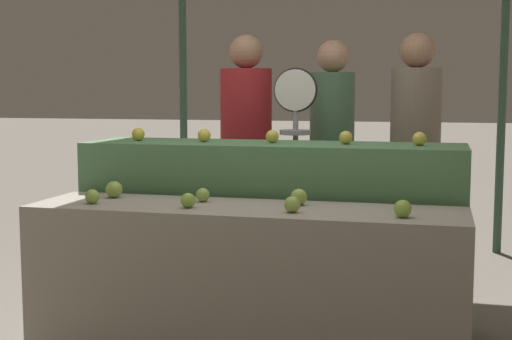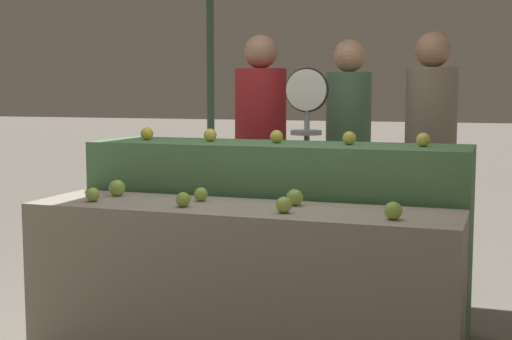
{
  "view_description": "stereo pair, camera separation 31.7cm",
  "coord_description": "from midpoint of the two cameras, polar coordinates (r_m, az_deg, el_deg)",
  "views": [
    {
      "loc": [
        0.92,
        -3.34,
        1.38
      ],
      "look_at": [
        -0.02,
        0.3,
        0.97
      ],
      "focal_mm": 50.0,
      "sensor_mm": 36.0,
      "label": 1
    },
    {
      "loc": [
        1.23,
        -3.25,
        1.38
      ],
      "look_at": [
        -0.02,
        0.3,
        0.97
      ],
      "focal_mm": 50.0,
      "sensor_mm": 36.0,
      "label": 2
    }
  ],
  "objects": [
    {
      "name": "apple_front_2",
      "position": [
        3.33,
        4.98,
        -2.81
      ],
      "size": [
        0.08,
        0.08,
        0.08
      ],
      "primitive_type": "sphere",
      "color": "#8EB247",
      "rests_on": "display_counter_front"
    },
    {
      "name": "display_counter_front",
      "position": [
        3.6,
        1.24,
        -9.39
      ],
      "size": [
        2.16,
        0.55,
        0.82
      ],
      "primitive_type": "cube",
      "color": "gray",
      "rests_on": "ground_plane"
    },
    {
      "name": "person_vendor_at_scale",
      "position": [
        4.96,
        2.2,
        2.19
      ],
      "size": [
        0.39,
        0.39,
        1.77
      ],
      "rotation": [
        0.0,
        0.0,
        3.24
      ],
      "color": "#2D2D38",
      "rests_on": "ground_plane"
    },
    {
      "name": "apple_back_1",
      "position": [
        4.17,
        -1.52,
        2.8
      ],
      "size": [
        0.08,
        0.08,
        0.08
      ],
      "primitive_type": "sphere",
      "color": "yellow",
      "rests_on": "display_counter_back"
    },
    {
      "name": "apple_front_1",
      "position": [
        3.5,
        -3.28,
        -2.39
      ],
      "size": [
        0.07,
        0.07,
        0.07
      ],
      "primitive_type": "sphere",
      "color": "#84AD3D",
      "rests_on": "display_counter_front"
    },
    {
      "name": "apple_front_3",
      "position": [
        3.24,
        13.7,
        -3.21
      ],
      "size": [
        0.08,
        0.08,
        0.08
      ],
      "primitive_type": "sphere",
      "color": "#84AD3D",
      "rests_on": "display_counter_front"
    },
    {
      "name": "apple_back_0",
      "position": [
        4.34,
        -6.65,
        2.9
      ],
      "size": [
        0.08,
        0.08,
        0.08
      ],
      "primitive_type": "sphere",
      "color": "gold",
      "rests_on": "display_counter_back"
    },
    {
      "name": "person_customer_right",
      "position": [
        5.12,
        9.16,
        2.22
      ],
      "size": [
        0.4,
        0.4,
        1.75
      ],
      "rotation": [
        0.0,
        0.0,
        3.45
      ],
      "color": "#2D2D38",
      "rests_on": "ground_plane"
    },
    {
      "name": "apple_front_0",
      "position": [
        3.73,
        -10.58,
        -1.96
      ],
      "size": [
        0.07,
        0.07,
        0.07
      ],
      "primitive_type": "sphere",
      "color": "#8EB247",
      "rests_on": "display_counter_front"
    },
    {
      "name": "produce_scale",
      "position": [
        4.61,
        6.03,
        2.98
      ],
      "size": [
        0.29,
        0.2,
        1.54
      ],
      "color": "#99999E",
      "rests_on": "ground_plane"
    },
    {
      "name": "display_counter_back",
      "position": [
        4.13,
        3.83,
        -5.42
      ],
      "size": [
        2.16,
        0.55,
        1.09
      ],
      "primitive_type": "cube",
      "color": "#4C7A4C",
      "rests_on": "ground_plane"
    },
    {
      "name": "apple_back_3",
      "position": [
        3.97,
        9.76,
        2.53
      ],
      "size": [
        0.07,
        0.07,
        0.07
      ],
      "primitive_type": "sphere",
      "color": "gold",
      "rests_on": "display_counter_back"
    },
    {
      "name": "apple_back_2",
      "position": [
        4.05,
        3.87,
        2.68
      ],
      "size": [
        0.07,
        0.07,
        0.07
      ],
      "primitive_type": "sphere",
      "color": "gold",
      "rests_on": "display_counter_back"
    },
    {
      "name": "apple_back_4",
      "position": [
        3.91,
        15.52,
        2.34
      ],
      "size": [
        0.08,
        0.08,
        0.08
      ],
      "primitive_type": "sphere",
      "color": "gold",
      "rests_on": "display_counter_back"
    },
    {
      "name": "person_customer_left",
      "position": [
        4.85,
        15.62,
        1.95
      ],
      "size": [
        0.39,
        0.39,
        1.77
      ],
      "rotation": [
        0.0,
        0.0,
        3.31
      ],
      "color": "#2D2D38",
      "rests_on": "ground_plane"
    },
    {
      "name": "apple_front_5",
      "position": [
        3.68,
        -1.97,
        -1.97
      ],
      "size": [
        0.07,
        0.07,
        0.07
      ],
      "primitive_type": "sphere",
      "color": "#8EB247",
      "rests_on": "display_counter_front"
    },
    {
      "name": "apple_front_6",
      "position": [
        3.55,
        5.68,
        -2.22
      ],
      "size": [
        0.08,
        0.08,
        0.08
      ],
      "primitive_type": "sphere",
      "color": "#8EB247",
      "rests_on": "display_counter_front"
    },
    {
      "name": "apple_front_4",
      "position": [
        3.9,
        -8.79,
        -1.44
      ],
      "size": [
        0.09,
        0.09,
        0.09
      ],
      "primitive_type": "sphere",
      "color": "#8EB247",
      "rests_on": "display_counter_front"
    }
  ]
}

